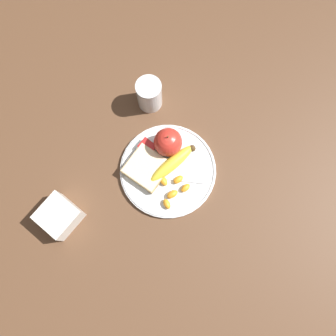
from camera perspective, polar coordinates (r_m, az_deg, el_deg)
The scene contains 14 objects.
ground_plane at distance 0.91m, azimuth 0.00°, elevation -0.50°, with size 3.00×3.00×0.00m, color brown.
plate at distance 0.90m, azimuth 0.00°, elevation -0.38°, with size 0.27×0.27×0.01m.
juice_glass at distance 0.94m, azimuth -3.26°, elevation 12.57°, with size 0.07×0.07×0.10m.
apple at distance 0.88m, azimuth -0.00°, elevation 4.51°, with size 0.08×0.08×0.09m.
banana at distance 0.89m, azimuth 0.99°, elevation 0.71°, with size 0.06×0.16×0.03m.
bread_slice at distance 0.89m, azimuth -3.69°, elevation 0.03°, with size 0.11×0.11×0.02m.
fork at distance 0.89m, azimuth 0.07°, elevation -1.69°, with size 0.16×0.11×0.00m.
jam_packet at distance 0.91m, azimuth -3.62°, elevation 3.64°, with size 0.04×0.04×0.02m.
orange_segment_0 at distance 0.88m, azimuth -0.81°, elevation -2.25°, with size 0.03×0.03×0.02m.
orange_segment_1 at distance 0.88m, azimuth 3.06°, elevation -3.47°, with size 0.02×0.03×0.02m.
orange_segment_2 at distance 0.88m, azimuth 0.75°, elevation -4.59°, with size 0.03×0.04×0.02m.
orange_segment_3 at distance 0.87m, azimuth -0.21°, elevation -6.29°, with size 0.03×0.03×0.02m.
orange_segment_4 at distance 0.89m, azimuth 1.80°, elevation -2.02°, with size 0.02×0.03×0.02m.
condiment_caddy at distance 0.90m, azimuth -18.40°, elevation -7.93°, with size 0.09×0.09×0.06m.
Camera 1 is at (0.14, -0.17, 0.89)m, focal length 35.00 mm.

